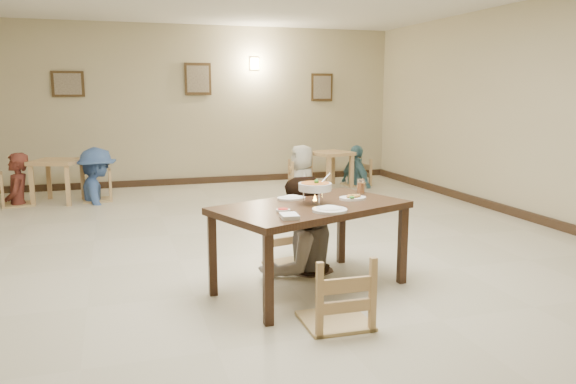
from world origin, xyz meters
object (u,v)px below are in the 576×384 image
object	(u,v)px
bg_diner_b	(95,148)
bg_chair_lr	(96,172)
curry_warmer	(315,187)
main_table	(311,213)
chair_far	(293,218)
bg_table_left	(57,168)
main_diner	(299,177)
chair_near	(336,256)
bg_diner_a	(14,153)
drink_glass	(361,187)
bg_diner_c	(302,145)
bg_chair_rl	(302,162)
bg_table_right	(331,159)
bg_chair_ll	(16,174)
bg_chair_rr	(356,160)
bg_diner_d	(357,145)

from	to	relation	value
bg_diner_b	bg_chair_lr	bearing A→B (deg)	80.16
bg_diner_b	curry_warmer	bearing A→B (deg)	-168.29
main_table	chair_far	bearing A→B (deg)	64.36
bg_table_left	bg_diner_b	size ratio (longest dim) A/B	0.51
chair_far	main_diner	world-z (taller)	main_diner
chair_near	bg_diner_a	size ratio (longest dim) A/B	0.65
drink_glass	bg_diner_c	size ratio (longest dim) A/B	0.09
bg_chair_lr	bg_diner_b	xyz separation A→B (m)	(0.00, 0.00, 0.40)
main_table	bg_table_left	size ratio (longest dim) A/B	2.14
curry_warmer	bg_chair_rl	xyz separation A→B (m)	(1.63, 5.12, -0.45)
chair_far	bg_table_left	xyz separation A→B (m)	(-2.58, 4.35, 0.05)
bg_table_left	bg_chair_rl	size ratio (longest dim) A/B	0.91
drink_glass	bg_diner_a	distance (m)	5.95
main_table	curry_warmer	size ratio (longest dim) A/B	5.77
bg_diner_c	bg_table_right	bearing A→B (deg)	90.35
bg_chair_ll	main_diner	bearing A→B (deg)	-152.93
bg_table_right	bg_diner_a	world-z (taller)	bg_diner_a
chair_near	bg_chair_rr	xyz separation A→B (m)	(2.84, 5.92, -0.06)
chair_far	bg_diner_c	xyz separation A→B (m)	(1.61, 4.44, 0.29)
curry_warmer	bg_table_left	bearing A→B (deg)	117.01
bg_table_left	bg_table_right	distance (m)	4.74
chair_far	bg_chair_lr	world-z (taller)	chair_far
bg_chair_ll	bg_diner_b	size ratio (longest dim) A/B	0.56
chair_far	drink_glass	xyz separation A→B (m)	(0.59, -0.33, 0.34)
bg_table_left	bg_chair_lr	distance (m)	0.60
chair_near	bg_chair_lr	distance (m)	6.05
bg_chair_rl	chair_near	bearing A→B (deg)	172.07
chair_far	bg_diner_d	xyz separation A→B (m)	(2.71, 4.46, 0.26)
curry_warmer	bg_table_left	world-z (taller)	curry_warmer
chair_far	bg_chair_ll	size ratio (longest dim) A/B	1.04
drink_glass	bg_diner_d	bearing A→B (deg)	66.10
main_diner	bg_table_right	bearing A→B (deg)	-136.73
bg_table_right	bg_diner_a	size ratio (longest dim) A/B	0.50
bg_table_right	chair_far	bearing A→B (deg)	-116.20
bg_chair_rl	bg_diner_a	world-z (taller)	bg_diner_a
bg_chair_ll	bg_diner_b	distance (m)	1.25
chair_near	curry_warmer	world-z (taller)	chair_near
bg_chair_lr	bg_chair_rl	distance (m)	3.60
bg_table_left	bg_chair_rr	distance (m)	5.29
drink_glass	bg_diner_b	bearing A→B (deg)	119.06
bg_diner_b	bg_diner_d	distance (m)	4.70
chair_far	bg_diner_a	xyz separation A→B (m)	(-3.17, 4.28, 0.32)
bg_chair_ll	bg_table_right	bearing A→B (deg)	-97.77
bg_chair_rl	bg_diner_d	xyz separation A→B (m)	(1.10, 0.02, 0.28)
drink_glass	bg_diner_c	bearing A→B (deg)	77.90
chair_near	main_diner	bearing A→B (deg)	-94.97
bg_chair_ll	bg_diner_c	xyz separation A→B (m)	(4.79, 0.17, 0.31)
bg_diner_a	bg_chair_ll	bearing A→B (deg)	-134.90
bg_chair_lr	bg_diner_c	xyz separation A→B (m)	(3.60, 0.14, 0.33)
main_table	bg_diner_d	xyz separation A→B (m)	(2.77, 5.14, 0.06)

